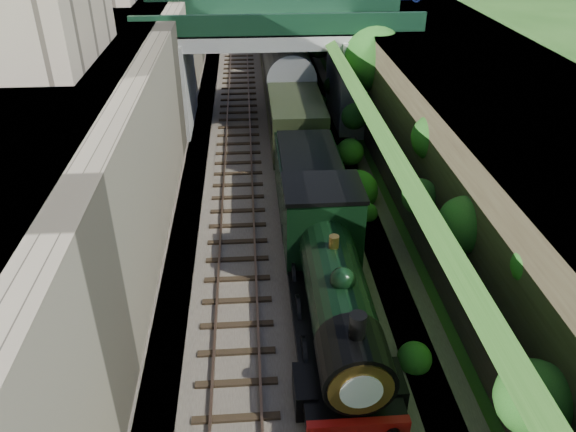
{
  "coord_description": "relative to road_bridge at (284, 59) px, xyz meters",
  "views": [
    {
      "loc": [
        -1.33,
        -10.07,
        13.17
      ],
      "look_at": [
        0.0,
        8.01,
        2.46
      ],
      "focal_mm": 35.0,
      "sensor_mm": 36.0,
      "label": 1
    }
  ],
  "objects": [
    {
      "name": "embankment_slope",
      "position": [
        4.07,
        -7.49,
        -1.3
      ],
      "size": [
        4.59,
        90.0,
        6.36
      ],
      "color": "#1E4714",
      "rests_on": "ground"
    },
    {
      "name": "retaining_wall",
      "position": [
        -6.44,
        -4.0,
        -0.58
      ],
      "size": [
        1.0,
        90.0,
        7.0
      ],
      "primitive_type": "cube",
      "color": "#756B56",
      "rests_on": "ground"
    },
    {
      "name": "coach_front",
      "position": [
        0.26,
        0.38,
        -2.03
      ],
      "size": [
        2.9,
        18.0,
        3.7
      ],
      "color": "black",
      "rests_on": "trackbed"
    },
    {
      "name": "tender",
      "position": [
        0.26,
        -12.22,
        -2.46
      ],
      "size": [
        2.7,
        6.0,
        3.05
      ],
      "color": "black",
      "rests_on": "trackbed"
    },
    {
      "name": "street_plateau_right",
      "position": [
        8.56,
        -4.0,
        -0.95
      ],
      "size": [
        8.0,
        90.0,
        6.25
      ],
      "primitive_type": "cube",
      "color": "#262628",
      "rests_on": "ground"
    },
    {
      "name": "road_bridge",
      "position": [
        0.0,
        0.0,
        0.0
      ],
      "size": [
        16.0,
        6.4,
        7.25
      ],
      "color": "gray",
      "rests_on": "ground"
    },
    {
      "name": "track_left",
      "position": [
        -2.94,
        -4.0,
        -3.83
      ],
      "size": [
        2.5,
        90.0,
        0.2
      ],
      "color": "black",
      "rests_on": "trackbed"
    },
    {
      "name": "coach_middle",
      "position": [
        0.26,
        19.18,
        -2.03
      ],
      "size": [
        2.9,
        18.0,
        3.7
      ],
      "color": "black",
      "rests_on": "trackbed"
    },
    {
      "name": "trackbed",
      "position": [
        -0.94,
        -4.0,
        -3.98
      ],
      "size": [
        10.0,
        90.0,
        0.2
      ],
      "primitive_type": "cube",
      "color": "#473F38",
      "rests_on": "ground"
    },
    {
      "name": "locomotive",
      "position": [
        0.26,
        -19.58,
        -2.18
      ],
      "size": [
        3.1,
        10.22,
        3.83
      ],
      "color": "black",
      "rests_on": "trackbed"
    },
    {
      "name": "tree",
      "position": [
        4.97,
        -2.79,
        0.57
      ],
      "size": [
        3.6,
        3.8,
        6.6
      ],
      "color": "black",
      "rests_on": "ground"
    },
    {
      "name": "building_near",
      "position": [
        -10.44,
        -10.0,
        4.92
      ],
      "size": [
        4.0,
        8.0,
        4.0
      ],
      "primitive_type": "cube",
      "color": "gray",
      "rests_on": "street_plateau_left"
    },
    {
      "name": "street_plateau_left",
      "position": [
        -9.94,
        -4.0,
        -0.58
      ],
      "size": [
        6.0,
        90.0,
        7.0
      ],
      "primitive_type": "cube",
      "color": "#262628",
      "rests_on": "ground"
    },
    {
      "name": "track_right",
      "position": [
        0.26,
        -4.0,
        -3.83
      ],
      "size": [
        2.5,
        90.0,
        0.2
      ],
      "color": "black",
      "rests_on": "trackbed"
    }
  ]
}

